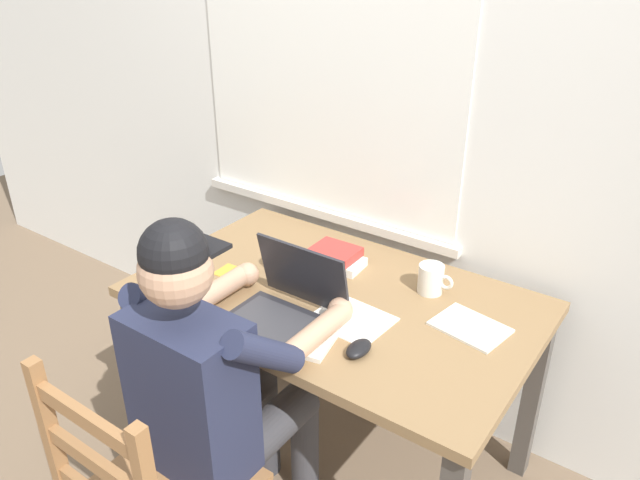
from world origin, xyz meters
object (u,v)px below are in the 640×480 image
(laptop, at_px, (288,305))
(landscape_photo_print, at_px, (234,273))
(book_stack_main, at_px, (337,257))
(coffee_mug_white, at_px, (431,279))
(computer_mouse, at_px, (359,349))
(seated_person, at_px, (218,380))
(coffee_mug_dark, at_px, (281,259))
(desk, at_px, (334,318))

(laptop, relative_size, landscape_photo_print, 2.54)
(book_stack_main, bearing_deg, coffee_mug_white, 4.44)
(computer_mouse, height_order, landscape_photo_print, computer_mouse)
(laptop, distance_m, coffee_mug_white, 0.50)
(laptop, xyz_separation_m, book_stack_main, (-0.07, 0.38, -0.02))
(seated_person, distance_m, laptop, 0.31)
(seated_person, distance_m, coffee_mug_dark, 0.54)
(seated_person, bearing_deg, laptop, 81.29)
(desk, xyz_separation_m, computer_mouse, (0.24, -0.23, 0.11))
(computer_mouse, bearing_deg, desk, 136.46)
(desk, height_order, landscape_photo_print, landscape_photo_print)
(desk, height_order, seated_person, seated_person)
(computer_mouse, bearing_deg, seated_person, -140.60)
(coffee_mug_white, relative_size, coffee_mug_dark, 1.09)
(coffee_mug_dark, distance_m, book_stack_main, 0.21)
(coffee_mug_white, bearing_deg, desk, -141.64)
(desk, distance_m, coffee_mug_dark, 0.29)
(seated_person, height_order, laptop, seated_person)
(coffee_mug_dark, height_order, book_stack_main, coffee_mug_dark)
(laptop, relative_size, coffee_mug_white, 2.67)
(desk, height_order, laptop, laptop)
(seated_person, xyz_separation_m, coffee_mug_dark, (-0.16, 0.50, 0.12))
(seated_person, relative_size, book_stack_main, 6.27)
(seated_person, height_order, computer_mouse, seated_person)
(computer_mouse, bearing_deg, landscape_photo_print, 167.64)
(computer_mouse, xyz_separation_m, coffee_mug_dark, (-0.48, 0.24, 0.03))
(laptop, bearing_deg, book_stack_main, 100.40)
(computer_mouse, height_order, coffee_mug_dark, coffee_mug_dark)
(coffee_mug_white, distance_m, coffee_mug_dark, 0.53)
(coffee_mug_white, xyz_separation_m, coffee_mug_dark, (-0.50, -0.18, -0.00))
(desk, xyz_separation_m, coffee_mug_white, (0.26, 0.20, 0.15))
(seated_person, xyz_separation_m, computer_mouse, (0.32, 0.26, 0.09))
(laptop, height_order, landscape_photo_print, laptop)
(coffee_mug_white, bearing_deg, coffee_mug_dark, -159.77)
(computer_mouse, relative_size, book_stack_main, 0.51)
(coffee_mug_dark, bearing_deg, seated_person, -72.00)
(computer_mouse, distance_m, landscape_photo_print, 0.62)
(book_stack_main, bearing_deg, seated_person, -87.69)
(coffee_mug_dark, xyz_separation_m, landscape_photo_print, (-0.13, -0.11, -0.05))
(laptop, xyz_separation_m, landscape_photo_print, (-0.34, 0.11, -0.05))
(coffee_mug_white, bearing_deg, laptop, -125.77)
(seated_person, xyz_separation_m, laptop, (0.04, 0.28, 0.13))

